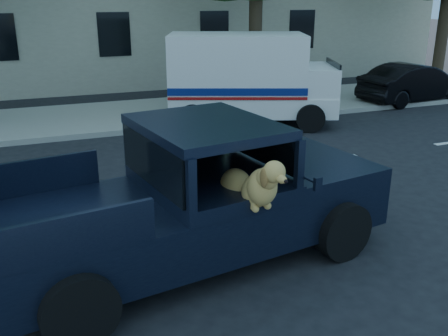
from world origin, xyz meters
The scene contains 6 objects.
ground centered at (0.00, 0.00, 0.00)m, with size 120.00×120.00×0.00m, color black.
far_sidewalk centered at (0.00, 9.20, 0.07)m, with size 60.00×4.00×0.15m, color gray.
lane_stripes centered at (2.00, 3.40, 0.01)m, with size 21.60×0.14×0.01m, color silver, non-canonical shape.
pickup_truck centered at (-0.40, 0.15, 0.67)m, with size 5.80×3.13×1.98m.
mail_truck centered at (3.70, 7.25, 1.12)m, with size 5.14×3.72×2.56m.
parked_sedan centered at (10.35, 7.87, 0.68)m, with size 4.11×1.43×1.35m, color black.
Camera 1 is at (-2.21, -5.91, 3.57)m, focal length 40.00 mm.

